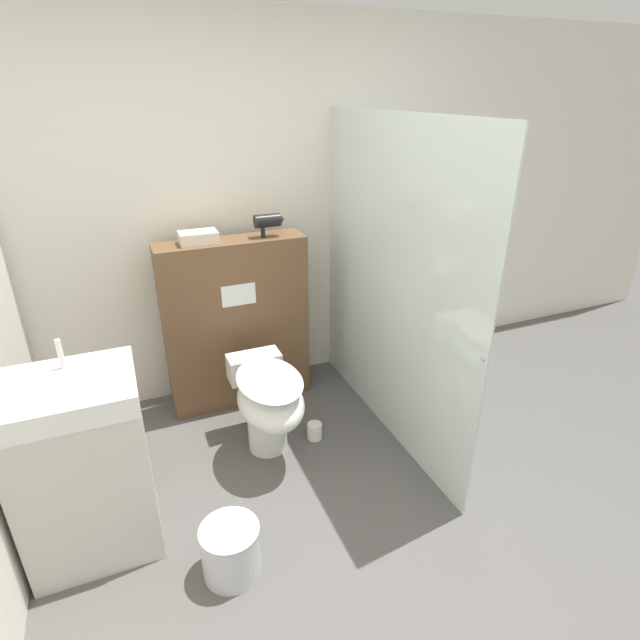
% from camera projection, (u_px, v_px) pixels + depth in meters
% --- Properties ---
extents(ground_plane, '(12.00, 12.00, 0.00)m').
position_uv_depth(ground_plane, '(377.00, 560.00, 2.37)').
color(ground_plane, '#565451').
extents(wall_back, '(8.00, 0.06, 2.50)m').
position_uv_depth(wall_back, '(255.00, 215.00, 3.40)').
color(wall_back, silver).
rests_on(wall_back, ground_plane).
extents(partition_panel, '(0.96, 0.25, 1.17)m').
position_uv_depth(partition_panel, '(237.00, 324.00, 3.39)').
color(partition_panel, brown).
rests_on(partition_panel, ground_plane).
extents(shower_glass, '(0.04, 1.76, 1.93)m').
position_uv_depth(shower_glass, '(391.00, 288.00, 2.95)').
color(shower_glass, silver).
rests_on(shower_glass, ground_plane).
extents(toilet, '(0.37, 0.68, 0.56)m').
position_uv_depth(toilet, '(268.00, 401.00, 2.94)').
color(toilet, white).
rests_on(toilet, ground_plane).
extents(sink_vanity, '(0.57, 0.47, 1.06)m').
position_uv_depth(sink_vanity, '(84.00, 467.00, 2.28)').
color(sink_vanity, beige).
rests_on(sink_vanity, ground_plane).
extents(hair_drier, '(0.20, 0.09, 0.15)m').
position_uv_depth(hair_drier, '(269.00, 221.00, 3.17)').
color(hair_drier, black).
rests_on(hair_drier, partition_panel).
extents(folded_towel, '(0.23, 0.15, 0.07)m').
position_uv_depth(folded_towel, '(198.00, 237.00, 3.06)').
color(folded_towel, beige).
rests_on(folded_towel, partition_panel).
extents(spare_toilet_roll, '(0.09, 0.09, 0.11)m').
position_uv_depth(spare_toilet_roll, '(315.00, 431.00, 3.18)').
color(spare_toilet_roll, white).
rests_on(spare_toilet_roll, ground_plane).
extents(waste_bin, '(0.27, 0.27, 0.26)m').
position_uv_depth(waste_bin, '(231.00, 550.00, 2.26)').
color(waste_bin, silver).
rests_on(waste_bin, ground_plane).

